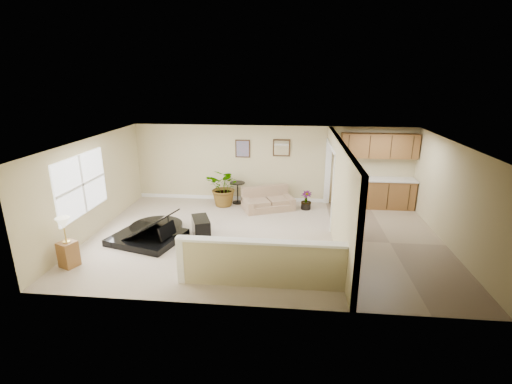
# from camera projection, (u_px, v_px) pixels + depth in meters

# --- Properties ---
(floor) EXTENTS (9.00, 9.00, 0.00)m
(floor) POSITION_uv_depth(u_px,v_px,m) (265.00, 238.00, 9.57)
(floor) COLOR beige
(floor) RESTS_ON ground
(back_wall) EXTENTS (9.00, 0.04, 2.50)m
(back_wall) POSITION_uv_depth(u_px,v_px,m) (272.00, 164.00, 12.04)
(back_wall) COLOR #CABB8A
(back_wall) RESTS_ON floor
(front_wall) EXTENTS (9.00, 0.04, 2.50)m
(front_wall) POSITION_uv_depth(u_px,v_px,m) (252.00, 244.00, 6.35)
(front_wall) COLOR #CABB8A
(front_wall) RESTS_ON floor
(left_wall) EXTENTS (0.04, 6.00, 2.50)m
(left_wall) POSITION_uv_depth(u_px,v_px,m) (92.00, 187.00, 9.62)
(left_wall) COLOR #CABB8A
(left_wall) RESTS_ON floor
(right_wall) EXTENTS (0.04, 6.00, 2.50)m
(right_wall) POSITION_uv_depth(u_px,v_px,m) (454.00, 197.00, 8.77)
(right_wall) COLOR #CABB8A
(right_wall) RESTS_ON floor
(ceiling) EXTENTS (9.00, 6.00, 0.04)m
(ceiling) POSITION_uv_depth(u_px,v_px,m) (265.00, 142.00, 8.82)
(ceiling) COLOR white
(ceiling) RESTS_ON back_wall
(kitchen_vinyl) EXTENTS (2.70, 6.00, 0.01)m
(kitchen_vinyl) POSITION_uv_depth(u_px,v_px,m) (390.00, 243.00, 9.27)
(kitchen_vinyl) COLOR gray
(kitchen_vinyl) RESTS_ON floor
(interior_partition) EXTENTS (0.18, 5.99, 2.50)m
(interior_partition) POSITION_uv_depth(u_px,v_px,m) (337.00, 192.00, 9.28)
(interior_partition) COLOR #CABB8A
(interior_partition) RESTS_ON floor
(pony_half_wall) EXTENTS (3.42, 0.22, 1.00)m
(pony_half_wall) POSITION_uv_depth(u_px,v_px,m) (260.00, 263.00, 7.23)
(pony_half_wall) COLOR #CABB8A
(pony_half_wall) RESTS_ON floor
(left_window) EXTENTS (0.05, 2.15, 1.45)m
(left_window) POSITION_uv_depth(u_px,v_px,m) (81.00, 185.00, 9.08)
(left_window) COLOR white
(left_window) RESTS_ON left_wall
(wall_art_left) EXTENTS (0.48, 0.04, 0.58)m
(wall_art_left) POSITION_uv_depth(u_px,v_px,m) (243.00, 149.00, 11.96)
(wall_art_left) COLOR #3A2615
(wall_art_left) RESTS_ON back_wall
(wall_mirror) EXTENTS (0.55, 0.04, 0.55)m
(wall_mirror) POSITION_uv_depth(u_px,v_px,m) (282.00, 148.00, 11.82)
(wall_mirror) COLOR #3A2615
(wall_mirror) RESTS_ON back_wall
(kitchen_cabinets) EXTENTS (2.36, 0.65, 2.33)m
(kitchen_cabinets) POSITION_uv_depth(u_px,v_px,m) (373.00, 180.00, 11.60)
(kitchen_cabinets) COLOR brown
(kitchen_cabinets) RESTS_ON floor
(piano) EXTENTS (2.20, 2.20, 1.54)m
(piano) POSITION_uv_depth(u_px,v_px,m) (146.00, 215.00, 9.37)
(piano) COLOR black
(piano) RESTS_ON floor
(piano_bench) EXTENTS (0.66, 0.87, 0.52)m
(piano_bench) POSITION_uv_depth(u_px,v_px,m) (201.00, 228.00, 9.55)
(piano_bench) COLOR black
(piano_bench) RESTS_ON floor
(loveseat) EXTENTS (1.85, 1.41, 0.88)m
(loveseat) POSITION_uv_depth(u_px,v_px,m) (268.00, 199.00, 11.58)
(loveseat) COLOR tan
(loveseat) RESTS_ON floor
(accent_table) EXTENTS (0.49, 0.49, 0.70)m
(accent_table) POSITION_uv_depth(u_px,v_px,m) (238.00, 190.00, 12.05)
(accent_table) COLOR black
(accent_table) RESTS_ON floor
(palm_plant) EXTENTS (1.39, 1.31, 1.23)m
(palm_plant) POSITION_uv_depth(u_px,v_px,m) (225.00, 188.00, 11.77)
(palm_plant) COLOR black
(palm_plant) RESTS_ON floor
(small_plant) EXTENTS (0.39, 0.39, 0.59)m
(small_plant) POSITION_uv_depth(u_px,v_px,m) (306.00, 202.00, 11.56)
(small_plant) COLOR black
(small_plant) RESTS_ON floor
(lamp_stand) EXTENTS (0.44, 0.44, 1.14)m
(lamp_stand) POSITION_uv_depth(u_px,v_px,m) (67.00, 246.00, 8.01)
(lamp_stand) COLOR brown
(lamp_stand) RESTS_ON floor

